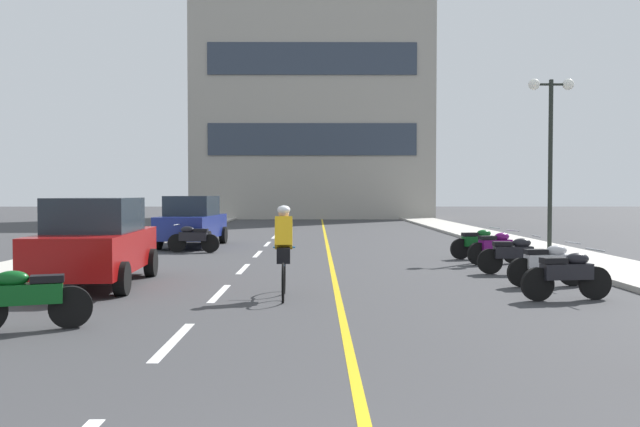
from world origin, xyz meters
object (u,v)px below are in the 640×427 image
(motorcycle_1, at_px, (27,297))
(motorcycle_2, at_px, (567,274))
(motorcycle_7, at_px, (193,238))
(motorcycle_4, at_px, (514,254))
(parked_car_mid, at_px, (192,221))
(cyclist_rider, at_px, (284,249))
(street_lamp_mid, at_px, (551,126))
(parked_car_near, at_px, (96,241))
(motorcycle_3, at_px, (548,264))
(motorcycle_5, at_px, (496,247))
(motorcycle_6, at_px, (478,243))

(motorcycle_1, bearing_deg, motorcycle_2, 16.58)
(motorcycle_2, height_order, motorcycle_7, same)
(motorcycle_4, bearing_deg, motorcycle_7, 147.02)
(parked_car_mid, distance_m, cyclist_rider, 12.14)
(cyclist_rider, bearing_deg, motorcycle_4, 32.91)
(street_lamp_mid, xyz_separation_m, cyclist_rider, (-8.13, -8.96, -3.20))
(motorcycle_4, distance_m, cyclist_rider, 6.30)
(motorcycle_1, bearing_deg, motorcycle_4, 35.90)
(parked_car_near, height_order, motorcycle_2, parked_car_near)
(motorcycle_3, relative_size, motorcycle_5, 1.03)
(motorcycle_5, bearing_deg, parked_car_mid, 147.54)
(parked_car_near, xyz_separation_m, motorcycle_7, (0.59, 7.46, -0.44))
(motorcycle_6, relative_size, cyclist_rider, 0.94)
(motorcycle_5, height_order, motorcycle_7, same)
(motorcycle_4, bearing_deg, cyclist_rider, -147.09)
(motorcycle_4, distance_m, motorcycle_7, 10.32)
(street_lamp_mid, height_order, motorcycle_2, street_lamp_mid)
(street_lamp_mid, bearing_deg, motorcycle_3, -110.12)
(parked_car_near, bearing_deg, motorcycle_2, -11.98)
(motorcycle_2, bearing_deg, motorcycle_6, 88.14)
(motorcycle_3, relative_size, motorcycle_4, 1.00)
(motorcycle_5, relative_size, motorcycle_6, 0.98)
(motorcycle_7, bearing_deg, motorcycle_3, -41.29)
(motorcycle_3, distance_m, motorcycle_7, 11.62)
(motorcycle_1, bearing_deg, parked_car_near, 97.13)
(motorcycle_2, relative_size, motorcycle_4, 1.00)
(parked_car_near, distance_m, cyclist_rider, 4.27)
(motorcycle_2, height_order, motorcycle_3, same)
(motorcycle_7, bearing_deg, parked_car_near, -94.50)
(motorcycle_1, distance_m, motorcycle_2, 8.87)
(motorcycle_3, relative_size, cyclist_rider, 0.96)
(street_lamp_mid, bearing_deg, parked_car_near, -148.62)
(parked_car_mid, relative_size, motorcycle_3, 2.52)
(motorcycle_1, xyz_separation_m, motorcycle_7, (0.03, 11.91, 0.00))
(street_lamp_mid, relative_size, parked_car_near, 1.27)
(parked_car_mid, distance_m, motorcycle_7, 2.56)
(motorcycle_1, relative_size, motorcycle_5, 0.99)
(motorcycle_3, bearing_deg, motorcycle_4, 92.09)
(motorcycle_5, distance_m, motorcycle_6, 1.42)
(motorcycle_5, bearing_deg, parked_car_near, -157.07)
(street_lamp_mid, height_order, motorcycle_7, street_lamp_mid)
(motorcycle_1, distance_m, motorcycle_4, 10.73)
(street_lamp_mid, bearing_deg, parked_car_mid, 168.04)
(motorcycle_2, distance_m, cyclist_rider, 5.11)
(parked_car_near, distance_m, motorcycle_1, 4.51)
(parked_car_mid, distance_m, motorcycle_5, 11.07)
(motorcycle_1, height_order, motorcycle_5, same)
(motorcycle_1, relative_size, motorcycle_2, 0.96)
(parked_car_near, height_order, motorcycle_3, parked_car_near)
(motorcycle_5, relative_size, motorcycle_7, 0.97)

